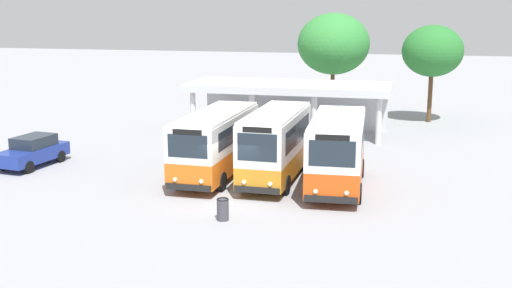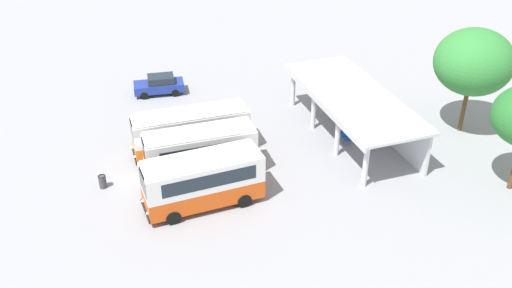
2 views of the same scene
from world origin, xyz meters
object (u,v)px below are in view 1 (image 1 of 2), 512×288
parked_car_flank (33,151)px  waiting_chair_end_by_column (287,128)px  city_bus_middle_cream (337,149)px  city_bus_second_in_row (276,143)px  litter_bin_apron (223,209)px  city_bus_nearest_orange (216,141)px  waiting_chair_middle_seat (303,129)px  waiting_chair_second_from_end (295,128)px

parked_car_flank → waiting_chair_end_by_column: size_ratio=5.04×
city_bus_middle_cream → waiting_chair_end_by_column: size_ratio=8.57×
city_bus_second_in_row → litter_bin_apron: size_ratio=8.15×
city_bus_nearest_orange → litter_bin_apron: size_ratio=9.05×
city_bus_middle_cream → waiting_chair_middle_seat: (-3.46, 11.61, -1.34)m
parked_car_flank → waiting_chair_second_from_end: size_ratio=5.04×
waiting_chair_end_by_column → city_bus_middle_cream: bearing=-68.5°
waiting_chair_second_from_end → waiting_chair_middle_seat: (0.56, -0.03, 0.00)m
city_bus_nearest_orange → city_bus_middle_cream: (6.12, -0.74, 0.07)m
waiting_chair_second_from_end → litter_bin_apron: 17.32m
city_bus_nearest_orange → litter_bin_apron: bearing=-70.9°
parked_car_flank → waiting_chair_middle_seat: size_ratio=5.04×
city_bus_nearest_orange → waiting_chair_middle_seat: (2.66, 10.88, -1.28)m
parked_car_flank → waiting_chair_end_by_column: (11.70, 11.26, -0.30)m
city_bus_nearest_orange → city_bus_second_in_row: city_bus_second_in_row is taller
parked_car_flank → waiting_chair_middle_seat: parked_car_flank is taller
waiting_chair_middle_seat → waiting_chair_second_from_end: bearing=177.1°
waiting_chair_end_by_column → waiting_chair_second_from_end: (0.56, -0.03, 0.00)m
city_bus_nearest_orange → city_bus_middle_cream: 6.16m
city_bus_nearest_orange → parked_car_flank: bearing=-178.2°
parked_car_flank → city_bus_middle_cream: bearing=-1.4°
city_bus_middle_cream → waiting_chair_end_by_column: (-4.59, 11.67, -1.34)m
waiting_chair_middle_seat → city_bus_nearest_orange: bearing=-103.7°
city_bus_nearest_orange → parked_car_flank: city_bus_nearest_orange is taller
city_bus_second_in_row → city_bus_nearest_orange: bearing=178.0°
city_bus_nearest_orange → waiting_chair_end_by_column: city_bus_nearest_orange is taller
city_bus_second_in_row → city_bus_middle_cream: size_ratio=0.99×
city_bus_nearest_orange → waiting_chair_middle_seat: bearing=76.3°
city_bus_middle_cream → parked_car_flank: (-16.28, 0.41, -1.04)m
city_bus_nearest_orange → waiting_chair_end_by_column: size_ratio=9.47×
city_bus_second_in_row → waiting_chair_end_by_column: (-1.53, 11.04, -1.37)m
city_bus_middle_cream → waiting_chair_second_from_end: city_bus_middle_cream is taller
waiting_chair_end_by_column → litter_bin_apron: 17.36m
city_bus_second_in_row → waiting_chair_middle_seat: 11.08m
city_bus_middle_cream → parked_car_flank: 16.32m
parked_car_flank → waiting_chair_end_by_column: 16.24m
city_bus_second_in_row → parked_car_flank: (-13.22, -0.22, -1.06)m
waiting_chair_second_from_end → litter_bin_apron: bearing=-89.6°
city_bus_middle_cream → waiting_chair_second_from_end: (-4.02, 11.64, -1.34)m
city_bus_second_in_row → waiting_chair_second_from_end: 11.14m
city_bus_second_in_row → waiting_chair_end_by_column: size_ratio=8.52×
parked_car_flank → litter_bin_apron: bearing=-26.2°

